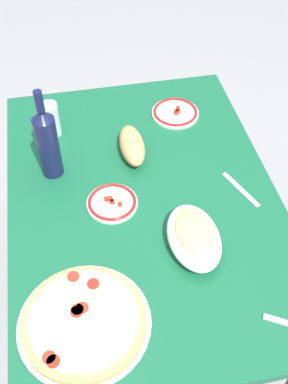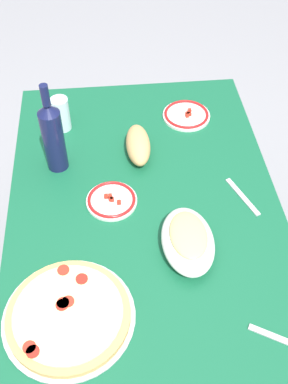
# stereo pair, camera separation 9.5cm
# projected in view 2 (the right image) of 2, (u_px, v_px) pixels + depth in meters

# --- Properties ---
(ground_plane) EXTENTS (8.00, 8.00, 0.00)m
(ground_plane) POSITION_uv_depth(u_px,v_px,m) (144.00, 307.00, 2.01)
(ground_plane) COLOR gray
(ground_plane) RESTS_ON ground
(dining_table) EXTENTS (1.22, 0.85, 0.72)m
(dining_table) POSITION_uv_depth(u_px,v_px,m) (144.00, 222.00, 1.57)
(dining_table) COLOR #145938
(dining_table) RESTS_ON ground
(pepperoni_pizza) EXTENTS (0.34, 0.34, 0.03)m
(pepperoni_pizza) POSITION_uv_depth(u_px,v_px,m) (68.00, 315.00, 1.19)
(pepperoni_pizza) COLOR #B7B7BC
(pepperoni_pizza) RESTS_ON dining_table
(baked_pasta_dish) EXTENTS (0.24, 0.15, 0.08)m
(baked_pasta_dish) POSITION_uv_depth(u_px,v_px,m) (188.00, 240.00, 1.32)
(baked_pasta_dish) COLOR white
(baked_pasta_dish) RESTS_ON dining_table
(wine_bottle) EXTENTS (0.07, 0.07, 0.32)m
(wine_bottle) POSITION_uv_depth(u_px,v_px,m) (53.00, 136.00, 1.47)
(wine_bottle) COLOR #141942
(wine_bottle) RESTS_ON dining_table
(water_glass) EXTENTS (0.06, 0.06, 0.13)m
(water_glass) POSITION_uv_depth(u_px,v_px,m) (61.00, 114.00, 1.66)
(water_glass) COLOR silver
(water_glass) RESTS_ON dining_table
(side_plate_near) EXTENTS (0.18, 0.18, 0.02)m
(side_plate_near) POSITION_uv_depth(u_px,v_px,m) (186.00, 115.00, 1.74)
(side_plate_near) COLOR white
(side_plate_near) RESTS_ON dining_table
(side_plate_far) EXTENTS (0.16, 0.16, 0.02)m
(side_plate_far) POSITION_uv_depth(u_px,v_px,m) (112.00, 200.00, 1.46)
(side_plate_far) COLOR white
(side_plate_far) RESTS_ON dining_table
(bread_loaf) EXTENTS (0.20, 0.08, 0.07)m
(bread_loaf) POSITION_uv_depth(u_px,v_px,m) (137.00, 145.00, 1.59)
(bread_loaf) COLOR tan
(bread_loaf) RESTS_ON dining_table
(fork_left) EXTENTS (0.16, 0.08, 0.00)m
(fork_left) POSITION_uv_depth(u_px,v_px,m) (243.00, 197.00, 1.48)
(fork_left) COLOR #B7B7BC
(fork_left) RESTS_ON dining_table
(fork_right) EXTENTS (0.10, 0.16, 0.00)m
(fork_right) POSITION_uv_depth(u_px,v_px,m) (282.00, 340.00, 1.16)
(fork_right) COLOR #B7B7BC
(fork_right) RESTS_ON dining_table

